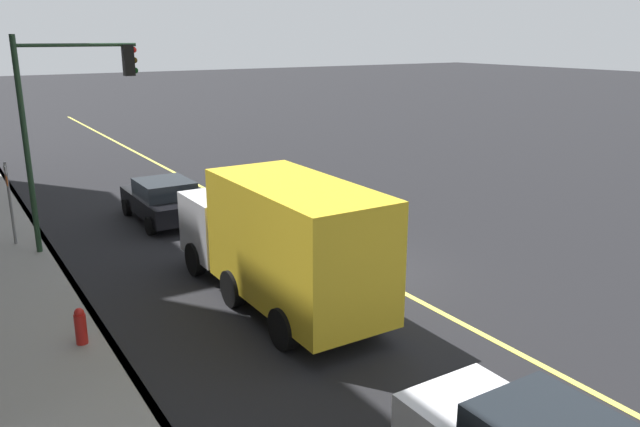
# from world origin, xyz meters

# --- Properties ---
(ground) EXTENTS (200.00, 200.00, 0.00)m
(ground) POSITION_xyz_m (0.00, 0.00, 0.00)
(ground) COLOR black
(sidewalk_slab) EXTENTS (80.00, 3.16, 0.15)m
(sidewalk_slab) POSITION_xyz_m (0.00, 8.53, 0.07)
(sidewalk_slab) COLOR gray
(sidewalk_slab) RESTS_ON ground
(curb_edge) EXTENTS (80.00, 0.16, 0.15)m
(curb_edge) POSITION_xyz_m (0.00, 7.03, 0.07)
(curb_edge) COLOR slate
(curb_edge) RESTS_ON ground
(lane_stripe_center) EXTENTS (80.00, 0.16, 0.01)m
(lane_stripe_center) POSITION_xyz_m (0.00, 0.00, 0.01)
(lane_stripe_center) COLOR #D8CC4C
(lane_stripe_center) RESTS_ON ground
(car_black) EXTENTS (4.15, 2.04, 1.49)m
(car_black) POSITION_xyz_m (7.42, 3.02, 0.76)
(car_black) COLOR black
(car_black) RESTS_ON ground
(truck_yellow) EXTENTS (7.23, 2.39, 3.15)m
(truck_yellow) POSITION_xyz_m (-0.98, 2.92, 1.65)
(truck_yellow) COLOR silver
(truck_yellow) RESTS_ON ground
(traffic_light_mast) EXTENTS (0.28, 3.41, 6.33)m
(traffic_light_mast) POSITION_xyz_m (5.80, 6.16, 4.27)
(traffic_light_mast) COLOR #1E3823
(traffic_light_mast) RESTS_ON ground
(street_sign_post) EXTENTS (0.60, 0.08, 2.69)m
(street_sign_post) POSITION_xyz_m (6.97, 7.86, 1.59)
(street_sign_post) COLOR slate
(street_sign_post) RESTS_ON ground
(fire_hydrant) EXTENTS (0.24, 0.24, 0.94)m
(fire_hydrant) POSITION_xyz_m (-0.84, 7.55, 0.47)
(fire_hydrant) COLOR red
(fire_hydrant) RESTS_ON ground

